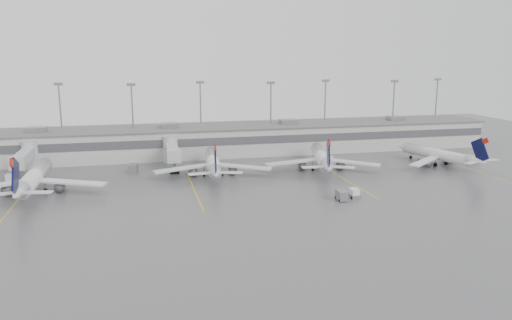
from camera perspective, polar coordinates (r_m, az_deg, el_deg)
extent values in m
plane|color=#4F4F52|center=(92.26, 5.27, -5.96)|extent=(260.00, 260.00, 0.00)
cube|color=#AFAFAA|center=(145.98, -1.91, 2.36)|extent=(150.00, 16.00, 8.00)
cube|color=#47474C|center=(138.04, -1.26, 2.23)|extent=(150.00, 0.15, 2.20)
cube|color=#606060|center=(145.36, -1.93, 3.93)|extent=(152.00, 17.00, 0.30)
cube|color=slate|center=(144.97, -23.80, 3.20)|extent=(5.00, 4.00, 1.30)
cube|color=slate|center=(162.56, 15.68, 4.62)|extent=(5.00, 4.00, 1.30)
cylinder|color=gray|center=(153.30, -21.38, 4.27)|extent=(0.44, 0.44, 20.00)
cube|color=slate|center=(152.42, -21.67, 8.07)|extent=(2.40, 0.50, 0.80)
cylinder|color=gray|center=(144.32, -13.88, 4.32)|extent=(0.44, 0.44, 20.00)
cube|color=slate|center=(143.38, -14.09, 8.36)|extent=(2.40, 0.50, 0.80)
cylinder|color=gray|center=(152.84, -6.33, 5.00)|extent=(0.44, 0.44, 20.00)
cube|color=slate|center=(151.96, -6.42, 8.82)|extent=(2.40, 0.50, 0.80)
cylinder|color=gray|center=(149.29, 1.70, 4.90)|extent=(0.44, 0.44, 20.00)
cube|color=slate|center=(148.39, 1.72, 8.81)|extent=(2.40, 0.50, 0.80)
cylinder|color=gray|center=(162.55, 7.87, 5.37)|extent=(0.44, 0.44, 20.00)
cube|color=slate|center=(161.72, 7.97, 8.96)|extent=(2.40, 0.50, 0.80)
cylinder|color=gray|center=(164.16, 15.37, 5.12)|extent=(0.44, 0.44, 20.00)
cube|color=slate|center=(163.34, 15.57, 8.67)|extent=(2.40, 0.50, 0.80)
cylinder|color=gray|center=(180.78, 19.84, 5.43)|extent=(0.44, 0.44, 20.00)
cube|color=slate|center=(180.04, 20.07, 8.66)|extent=(2.40, 0.50, 0.80)
cylinder|color=#ADB0B2|center=(138.14, -24.40, 0.53)|extent=(4.00, 4.00, 7.00)
cube|color=#ADB0B2|center=(131.74, -24.95, 0.33)|extent=(2.80, 13.00, 2.60)
cube|color=#ADB0B2|center=(124.55, -25.62, -0.35)|extent=(3.40, 2.40, 3.00)
cylinder|color=gray|center=(125.14, -25.50, -1.65)|extent=(0.70, 0.70, 2.80)
cube|color=black|center=(125.37, -25.45, -2.11)|extent=(2.20, 1.20, 0.70)
cylinder|color=#ADB0B2|center=(135.65, -9.76, 1.24)|extent=(4.00, 4.00, 7.00)
cube|color=#ADB0B2|center=(129.13, -9.59, 1.07)|extent=(2.80, 13.00, 2.60)
cube|color=#ADB0B2|center=(121.78, -9.35, 0.42)|extent=(3.40, 2.40, 3.00)
cylinder|color=gray|center=(122.38, -9.30, -0.91)|extent=(0.70, 0.70, 2.80)
cube|color=black|center=(122.62, -9.29, -1.38)|extent=(2.20, 1.20, 0.70)
cube|color=yellow|center=(113.43, -25.19, -3.66)|extent=(0.25, 40.00, 0.01)
cube|color=yellow|center=(111.33, -7.29, -2.87)|extent=(0.25, 40.00, 0.01)
cube|color=yellow|center=(119.89, 9.59, -1.87)|extent=(0.25, 40.00, 0.01)
cube|color=yellow|center=(137.12, 23.21, -0.94)|extent=(0.25, 40.00, 0.01)
cylinder|color=silver|center=(114.18, -23.99, -1.75)|extent=(3.51, 24.16, 3.29)
cone|color=silver|center=(127.24, -22.85, -0.34)|extent=(3.32, 3.10, 3.29)
cone|color=silver|center=(100.24, -25.57, -3.43)|extent=(3.34, 5.52, 3.29)
cube|color=silver|center=(110.13, -20.34, -2.40)|extent=(14.43, 7.24, 0.38)
cube|color=black|center=(98.98, -25.81, -1.74)|extent=(0.39, 6.18, 7.18)
cube|color=#B2180D|center=(97.05, -26.14, -0.30)|extent=(0.35, 2.22, 2.08)
cylinder|color=black|center=(124.24, -23.03, -1.95)|extent=(0.39, 0.99, 0.99)
cylinder|color=black|center=(113.21, -25.23, -3.38)|extent=(0.50, 1.21, 1.21)
cylinder|color=black|center=(112.27, -22.93, -3.30)|extent=(0.50, 1.21, 1.21)
cylinder|color=silver|center=(120.45, -4.98, -0.18)|extent=(5.40, 22.87, 3.09)
cone|color=silver|center=(132.96, -5.22, 0.97)|extent=(3.37, 3.19, 3.09)
cone|color=silver|center=(107.00, -4.66, -1.49)|extent=(3.60, 5.44, 3.09)
cube|color=silver|center=(117.74, -8.42, -0.95)|extent=(13.66, 5.43, 0.36)
cube|color=silver|center=(118.31, -1.42, -0.76)|extent=(13.33, 7.88, 0.36)
cube|color=black|center=(105.84, -4.67, 0.02)|extent=(0.90, 5.80, 6.74)
cube|color=#B2180D|center=(104.01, -4.66, 1.31)|extent=(0.52, 2.11, 1.96)
cylinder|color=black|center=(130.06, -5.13, -0.46)|extent=(0.45, 0.96, 0.93)
cylinder|color=black|center=(118.93, -5.95, -1.60)|extent=(0.58, 1.18, 1.13)
cylinder|color=black|center=(119.10, -3.87, -1.54)|extent=(0.58, 1.18, 1.13)
cylinder|color=silver|center=(126.73, 7.44, 0.40)|extent=(8.85, 23.18, 3.15)
cone|color=silver|center=(139.46, 6.88, 1.47)|extent=(3.79, 3.64, 3.15)
cone|color=silver|center=(113.06, 8.19, -0.80)|extent=(4.37, 5.88, 3.15)
cube|color=silver|center=(123.44, 4.18, -0.23)|extent=(13.81, 3.56, 0.37)
cube|color=silver|center=(125.06, 10.93, -0.26)|extent=(12.99, 9.65, 0.37)
cube|color=black|center=(111.92, 8.27, 0.66)|extent=(1.79, 5.81, 6.88)
cube|color=#B2180D|center=(110.09, 8.40, 1.91)|extent=(0.84, 2.14, 2.00)
cylinder|color=black|center=(136.48, 6.99, 0.10)|extent=(0.59, 1.01, 0.95)
cylinder|color=black|center=(125.00, 6.50, -0.94)|extent=(0.75, 1.24, 1.16)
cylinder|color=black|center=(125.49, 8.51, -0.95)|extent=(0.75, 1.24, 1.16)
cylinder|color=silver|center=(138.72, 19.84, 0.66)|extent=(8.24, 20.85, 2.84)
cone|color=silver|center=(146.60, 16.43, 1.46)|extent=(3.44, 3.31, 2.84)
cone|color=silver|center=(130.83, 23.95, -0.14)|extent=(3.99, 5.32, 2.84)
cube|color=silver|center=(132.27, 18.75, -0.12)|extent=(11.64, 8.82, 0.33)
cube|color=silver|center=(142.18, 22.39, 0.41)|extent=(12.42, 3.04, 0.33)
cube|color=black|center=(130.05, 24.21, 1.00)|extent=(1.68, 5.22, 6.20)
cube|color=#B2180D|center=(128.93, 24.74, 1.98)|extent=(0.78, 1.92, 1.80)
cylinder|color=black|center=(144.83, 17.27, 0.31)|extent=(0.54, 0.91, 0.85)
cylinder|color=black|center=(136.47, 19.80, -0.51)|extent=(0.69, 1.12, 1.04)
cylinder|color=black|center=(139.43, 20.90, -0.34)|extent=(0.69, 1.12, 1.04)
cube|color=white|center=(102.71, 11.14, -3.73)|extent=(1.63, 2.53, 1.87)
cube|color=slate|center=(102.87, 11.13, -4.04)|extent=(1.85, 2.95, 0.73)
cylinder|color=black|center=(103.50, 10.48, -3.95)|extent=(0.24, 0.59, 0.58)
cylinder|color=black|center=(104.12, 11.33, -3.89)|extent=(0.24, 0.59, 0.58)
cylinder|color=black|center=(101.65, 10.92, -4.26)|extent=(0.24, 0.59, 0.58)
cylinder|color=black|center=(102.29, 11.78, -4.20)|extent=(0.24, 0.59, 0.58)
cube|color=slate|center=(100.37, 9.75, -3.98)|extent=(1.84, 3.11, 1.86)
cylinder|color=black|center=(101.28, 9.11, -4.25)|extent=(0.26, 0.62, 0.61)
cylinder|color=black|center=(99.88, 10.38, -4.53)|extent=(0.26, 0.62, 0.61)
cube|color=white|center=(125.66, -26.05, -1.85)|extent=(2.87, 2.08, 1.91)
cube|color=white|center=(123.01, -7.46, -1.04)|extent=(2.69, 2.03, 1.73)
cube|color=white|center=(135.15, 8.36, 0.07)|extent=(2.46, 1.91, 1.55)
cube|color=slate|center=(125.43, -13.87, -0.96)|extent=(2.61, 3.61, 2.06)
cone|color=orange|center=(124.13, -25.78, -2.26)|extent=(0.48, 0.48, 0.77)
cone|color=orange|center=(120.67, -6.05, -1.53)|extent=(0.40, 0.40, 0.63)
cone|color=orange|center=(131.51, 4.46, -0.35)|extent=(0.47, 0.47, 0.74)
cone|color=orange|center=(145.99, 22.84, -0.05)|extent=(0.41, 0.41, 0.65)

